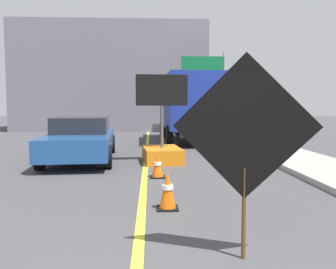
% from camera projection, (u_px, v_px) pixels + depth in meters
% --- Properties ---
extents(lane_center_stripe, '(0.14, 36.00, 0.01)m').
position_uv_depth(lane_center_stripe, '(143.00, 193.00, 7.16)').
color(lane_center_stripe, yellow).
rests_on(lane_center_stripe, ground).
extents(roadwork_sign, '(1.60, 0.38, 2.33)m').
position_uv_depth(roadwork_sign, '(245.00, 130.00, 3.98)').
color(roadwork_sign, '#593819').
rests_on(roadwork_sign, ground).
extents(arrow_board_trailer, '(1.60, 1.90, 2.70)m').
position_uv_depth(arrow_board_trailer, '(162.00, 147.00, 11.11)').
color(arrow_board_trailer, orange).
rests_on(arrow_board_trailer, ground).
extents(box_truck, '(2.82, 6.61, 3.16)m').
position_uv_depth(box_truck, '(190.00, 106.00, 17.31)').
color(box_truck, black).
rests_on(box_truck, ground).
extents(pickup_car, '(2.35, 5.30, 1.38)m').
position_uv_depth(pickup_car, '(81.00, 138.00, 11.53)').
color(pickup_car, navy).
rests_on(pickup_car, ground).
extents(highway_guide_sign, '(2.79, 0.18, 5.00)m').
position_uv_depth(highway_guide_sign, '(212.00, 79.00, 22.24)').
color(highway_guide_sign, gray).
rests_on(highway_guide_sign, ground).
extents(far_building_block, '(13.31, 9.72, 7.45)m').
position_uv_depth(far_building_block, '(116.00, 81.00, 28.37)').
color(far_building_block, slate).
rests_on(far_building_block, ground).
extents(traffic_cone_near_sign, '(0.36, 0.36, 0.67)m').
position_uv_depth(traffic_cone_near_sign, '(168.00, 190.00, 6.03)').
color(traffic_cone_near_sign, black).
rests_on(traffic_cone_near_sign, ground).
extents(traffic_cone_mid_lane, '(0.36, 0.36, 0.60)m').
position_uv_depth(traffic_cone_mid_lane, '(158.00, 166.00, 8.69)').
color(traffic_cone_mid_lane, black).
rests_on(traffic_cone_mid_lane, ground).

